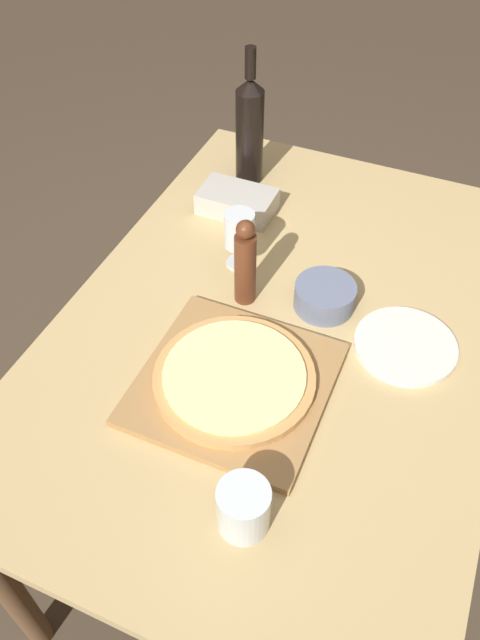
% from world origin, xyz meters
% --- Properties ---
extents(ground_plane, '(12.00, 12.00, 0.00)m').
position_xyz_m(ground_plane, '(0.00, 0.00, 0.00)').
color(ground_plane, '#4C3D2D').
extents(dining_table, '(0.94, 1.36, 0.78)m').
position_xyz_m(dining_table, '(0.00, 0.00, 0.68)').
color(dining_table, tan).
rests_on(dining_table, ground_plane).
extents(cutting_board, '(0.37, 0.36, 0.02)m').
position_xyz_m(cutting_board, '(-0.03, -0.20, 0.78)').
color(cutting_board, '#A87A47').
rests_on(cutting_board, dining_table).
extents(pizza, '(0.32, 0.32, 0.02)m').
position_xyz_m(pizza, '(-0.03, -0.20, 0.80)').
color(pizza, tan).
rests_on(pizza, cutting_board).
extents(wine_bottle, '(0.07, 0.07, 0.37)m').
position_xyz_m(wine_bottle, '(-0.28, 0.47, 0.93)').
color(wine_bottle, black).
rests_on(wine_bottle, dining_table).
extents(pepper_mill, '(0.05, 0.05, 0.22)m').
position_xyz_m(pepper_mill, '(-0.11, 0.04, 0.88)').
color(pepper_mill, '#5B2D19').
rests_on(pepper_mill, dining_table).
extents(wine_glass, '(0.07, 0.07, 0.15)m').
position_xyz_m(wine_glass, '(-0.17, 0.14, 0.87)').
color(wine_glass, silver).
rests_on(wine_glass, dining_table).
extents(small_bowl, '(0.14, 0.14, 0.06)m').
position_xyz_m(small_bowl, '(0.06, 0.08, 0.80)').
color(small_bowl, slate).
rests_on(small_bowl, dining_table).
extents(drinking_tumbler, '(0.09, 0.09, 0.10)m').
position_xyz_m(drinking_tumbler, '(0.10, -0.46, 0.82)').
color(drinking_tumbler, silver).
rests_on(drinking_tumbler, dining_table).
extents(dinner_plate, '(0.22, 0.22, 0.01)m').
position_xyz_m(dinner_plate, '(0.26, 0.03, 0.78)').
color(dinner_plate, silver).
rests_on(dinner_plate, dining_table).
extents(food_container, '(0.19, 0.12, 0.06)m').
position_xyz_m(food_container, '(-0.25, 0.33, 0.80)').
color(food_container, '#BCB7AD').
rests_on(food_container, dining_table).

